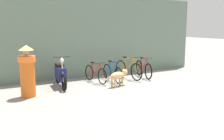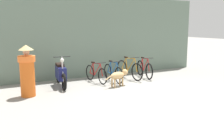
{
  "view_description": "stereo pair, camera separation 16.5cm",
  "coord_description": "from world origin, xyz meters",
  "px_view_note": "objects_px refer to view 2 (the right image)",
  "views": [
    {
      "loc": [
        -5.39,
        -6.52,
        2.2
      ],
      "look_at": [
        -1.01,
        1.29,
        0.65
      ],
      "focal_mm": 42.0,
      "sensor_mm": 36.0,
      "label": 1
    },
    {
      "loc": [
        -5.25,
        -6.6,
        2.2
      ],
      "look_at": [
        -1.01,
        1.29,
        0.65
      ],
      "focal_mm": 42.0,
      "sensor_mm": 36.0,
      "label": 2
    }
  ],
  "objects_px": {
    "bicycle_1": "(113,73)",
    "stray_dog": "(119,75)",
    "bicycle_2": "(129,70)",
    "person_in_robes": "(27,70)",
    "bicycle_3": "(144,69)",
    "bicycle_0": "(96,74)",
    "motorcycle": "(61,74)"
  },
  "relations": [
    {
      "from": "bicycle_0",
      "to": "bicycle_1",
      "type": "relative_size",
      "value": 0.99
    },
    {
      "from": "bicycle_1",
      "to": "stray_dog",
      "type": "distance_m",
      "value": 0.82
    },
    {
      "from": "bicycle_2",
      "to": "stray_dog",
      "type": "distance_m",
      "value": 1.44
    },
    {
      "from": "bicycle_0",
      "to": "bicycle_3",
      "type": "bearing_deg",
      "value": 81.36
    },
    {
      "from": "motorcycle",
      "to": "person_in_robes",
      "type": "relative_size",
      "value": 1.15
    },
    {
      "from": "bicycle_1",
      "to": "bicycle_2",
      "type": "height_order",
      "value": "bicycle_2"
    },
    {
      "from": "bicycle_2",
      "to": "bicycle_3",
      "type": "distance_m",
      "value": 0.72
    },
    {
      "from": "motorcycle",
      "to": "stray_dog",
      "type": "xyz_separation_m",
      "value": [
        1.84,
        -0.98,
        -0.05
      ]
    },
    {
      "from": "bicycle_3",
      "to": "stray_dog",
      "type": "distance_m",
      "value": 1.99
    },
    {
      "from": "bicycle_2",
      "to": "motorcycle",
      "type": "relative_size",
      "value": 0.95
    },
    {
      "from": "bicycle_2",
      "to": "person_in_robes",
      "type": "relative_size",
      "value": 1.09
    },
    {
      "from": "bicycle_1",
      "to": "motorcycle",
      "type": "bearing_deg",
      "value": -93.85
    },
    {
      "from": "bicycle_1",
      "to": "stray_dog",
      "type": "height_order",
      "value": "bicycle_1"
    },
    {
      "from": "bicycle_3",
      "to": "person_in_robes",
      "type": "bearing_deg",
      "value": -69.54
    },
    {
      "from": "motorcycle",
      "to": "person_in_robes",
      "type": "distance_m",
      "value": 1.58
    },
    {
      "from": "bicycle_0",
      "to": "bicycle_2",
      "type": "relative_size",
      "value": 0.9
    },
    {
      "from": "person_in_robes",
      "to": "stray_dog",
      "type": "bearing_deg",
      "value": 158.66
    },
    {
      "from": "bicycle_0",
      "to": "motorcycle",
      "type": "distance_m",
      "value": 1.42
    },
    {
      "from": "bicycle_2",
      "to": "person_in_robes",
      "type": "bearing_deg",
      "value": -83.69
    },
    {
      "from": "bicycle_0",
      "to": "motorcycle",
      "type": "relative_size",
      "value": 0.85
    },
    {
      "from": "bicycle_1",
      "to": "stray_dog",
      "type": "relative_size",
      "value": 1.47
    },
    {
      "from": "bicycle_1",
      "to": "motorcycle",
      "type": "height_order",
      "value": "motorcycle"
    },
    {
      "from": "stray_dog",
      "to": "bicycle_1",
      "type": "bearing_deg",
      "value": 61.39
    },
    {
      "from": "bicycle_0",
      "to": "bicycle_1",
      "type": "distance_m",
      "value": 0.67
    },
    {
      "from": "bicycle_3",
      "to": "stray_dog",
      "type": "bearing_deg",
      "value": -50.8
    },
    {
      "from": "bicycle_1",
      "to": "person_in_robes",
      "type": "distance_m",
      "value": 3.43
    },
    {
      "from": "person_in_robes",
      "to": "bicycle_0",
      "type": "bearing_deg",
      "value": 179.34
    },
    {
      "from": "bicycle_1",
      "to": "bicycle_2",
      "type": "bearing_deg",
      "value": 104.01
    },
    {
      "from": "bicycle_0",
      "to": "bicycle_3",
      "type": "height_order",
      "value": "bicycle_3"
    },
    {
      "from": "bicycle_2",
      "to": "stray_dog",
      "type": "bearing_deg",
      "value": -51.57
    },
    {
      "from": "bicycle_2",
      "to": "motorcycle",
      "type": "height_order",
      "value": "motorcycle"
    },
    {
      "from": "bicycle_1",
      "to": "bicycle_2",
      "type": "xyz_separation_m",
      "value": [
        0.86,
        0.19,
        0.03
      ]
    }
  ]
}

